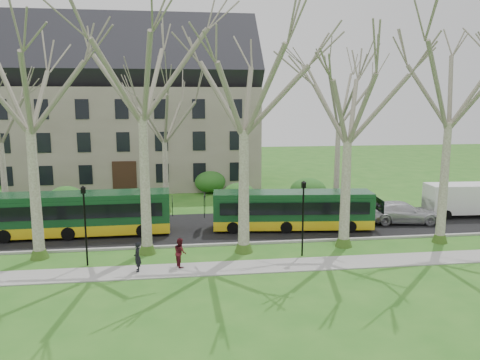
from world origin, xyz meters
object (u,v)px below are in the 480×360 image
Objects in this scene: bus_lead at (80,214)px; sedan at (402,212)px; pedestrian_a at (137,257)px; van_a at (464,200)px; bus_follow at (292,210)px; pedestrian_b at (180,252)px.

bus_lead reaches higher than sedan.
bus_lead is at bearing -156.99° from pedestrian_a.
bus_follow is at bearing -169.50° from van_a.
van_a is (28.06, 1.40, -0.21)m from bus_lead.
bus_lead reaches higher than van_a.
bus_follow is at bearing 101.08° from sedan.
pedestrian_b is (6.47, -6.77, -0.67)m from bus_lead.
sedan is at bearing -84.37° from pedestrian_b.
pedestrian_a is at bearing 83.24° from pedestrian_b.
sedan is 19.66m from pedestrian_a.
van_a is 3.66× the size of pedestrian_a.
sedan is 5.73m from van_a.
bus_lead is 14.18m from bus_follow.
pedestrian_a is at bearing -139.84° from bus_follow.
pedestrian_a is 2.25m from pedestrian_b.
pedestrian_b is (-21.59, -8.17, -0.46)m from van_a.
bus_lead is at bearing 25.98° from pedestrian_b.
bus_lead reaches higher than pedestrian_a.
bus_follow reaches higher than sedan.
van_a is at bearing -69.96° from sedan.
pedestrian_a is (-9.92, -6.80, -0.58)m from bus_follow.
pedestrian_b is at bearing 120.67° from sedan.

